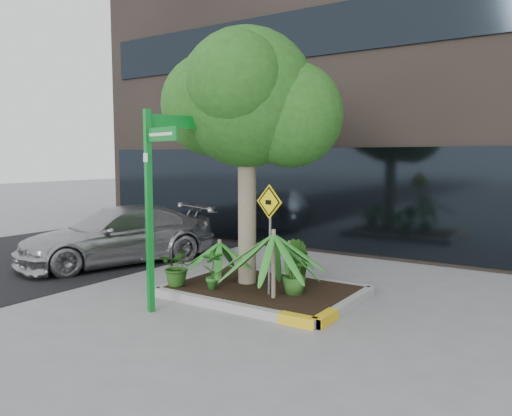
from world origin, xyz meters
The scene contains 14 objects.
ground centered at (0.00, 0.00, 0.00)m, with size 80.00×80.00×0.00m, color gray.
asphalt_road centered at (-6.50, 0.00, 0.01)m, with size 7.00×80.00×0.01m, color black.
planter centered at (0.23, 0.27, 0.10)m, with size 3.35×2.36×0.15m.
tree centered at (-0.23, 0.43, 3.52)m, with size 3.22×2.85×4.82m.
palm_front centered at (0.71, -0.19, 1.22)m, with size 1.29×1.29×1.43m.
palm_left centered at (-0.71, 0.20, 0.89)m, with size 0.89×0.89×0.99m.
palm_back centered at (0.31, 1.06, 0.84)m, with size 0.84×0.84×0.93m.
parked_car centered at (-4.09, 0.73, 0.66)m, with size 1.84×4.53×1.32m, color #A8A9AD.
shrub_a centered at (-1.15, -0.47, 0.51)m, with size 0.64×0.64×0.71m, color #245017.
shrub_b centered at (0.87, 0.21, 0.51)m, with size 0.41×0.41×0.72m, color #2F6B20.
shrub_c centered at (-0.47, -0.31, 0.51)m, with size 0.38×0.38×0.73m, color #297022.
shrub_d centered at (0.54, 1.01, 0.56)m, with size 0.46×0.46×0.83m, color #285A1A.
street_sign_post centered at (-0.72, -1.46, 1.98)m, with size 0.91×1.12×3.21m.
cattle_sign centered at (0.54, -0.05, 1.41)m, with size 0.56×0.15×1.87m.
Camera 1 is at (4.90, -7.09, 2.48)m, focal length 35.00 mm.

